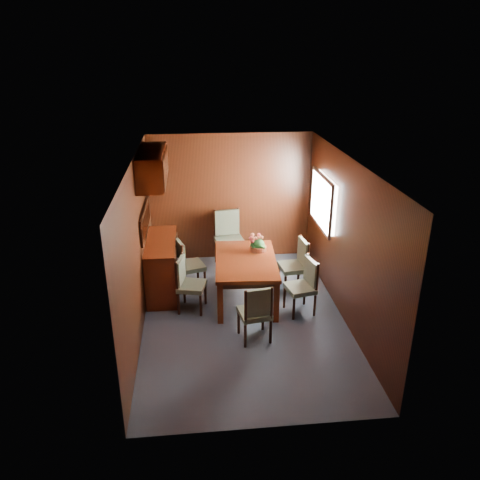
{
  "coord_description": "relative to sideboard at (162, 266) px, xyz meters",
  "views": [
    {
      "loc": [
        -0.69,
        -6.1,
        3.83
      ],
      "look_at": [
        0.0,
        0.54,
        1.05
      ],
      "focal_mm": 35.0,
      "sensor_mm": 36.0,
      "label": 1
    }
  ],
  "objects": [
    {
      "name": "chair_head",
      "position": [
        1.35,
        -1.63,
        0.04
      ],
      "size": [
        0.48,
        0.46,
        0.88
      ],
      "rotation": [
        0.0,
        0.0,
        0.16
      ],
      "color": "black",
      "rests_on": "ground"
    },
    {
      "name": "chair_foot",
      "position": [
        1.18,
        0.92,
        0.14
      ],
      "size": [
        0.57,
        0.55,
        1.06
      ],
      "rotation": [
        0.0,
        0.0,
        3.3
      ],
      "color": "black",
      "rests_on": "ground"
    },
    {
      "name": "sideboard",
      "position": [
        0.0,
        0.0,
        0.0
      ],
      "size": [
        0.48,
        1.4,
        0.9
      ],
      "primitive_type": "cube",
      "color": "#391307",
      "rests_on": "ground"
    },
    {
      "name": "chair_right_near",
      "position": [
        2.19,
        -0.91,
        0.04
      ],
      "size": [
        0.48,
        0.49,
        0.88
      ],
      "rotation": [
        0.0,
        0.0,
        1.78
      ],
      "color": "black",
      "rests_on": "ground"
    },
    {
      "name": "flower_centerpiece",
      "position": [
        1.59,
        -0.13,
        0.4
      ],
      "size": [
        0.28,
        0.28,
        0.28
      ],
      "color": "#A25231",
      "rests_on": "dining_table"
    },
    {
      "name": "ground",
      "position": [
        1.25,
        -1.0,
        -0.45
      ],
      "size": [
        4.5,
        4.5,
        0.0
      ],
      "primitive_type": "plane",
      "color": "#373E4B",
      "rests_on": "ground"
    },
    {
      "name": "chair_left_near",
      "position": [
        0.41,
        -0.67,
        0.04
      ],
      "size": [
        0.48,
        0.5,
        0.88
      ],
      "rotation": [
        0.0,
        0.0,
        -1.81
      ],
      "color": "black",
      "rests_on": "ground"
    },
    {
      "name": "chair_right_far",
      "position": [
        2.22,
        -0.21,
        0.06
      ],
      "size": [
        0.46,
        0.48,
        0.91
      ],
      "rotation": [
        0.0,
        0.0,
        1.69
      ],
      "color": "black",
      "rests_on": "ground"
    },
    {
      "name": "room_shell",
      "position": [
        1.15,
        -0.67,
        1.18
      ],
      "size": [
        3.06,
        4.52,
        2.41
      ],
      "color": "black",
      "rests_on": "ground"
    },
    {
      "name": "dining_table",
      "position": [
        1.34,
        -0.44,
        0.16
      ],
      "size": [
        1.04,
        1.57,
        0.71
      ],
      "rotation": [
        0.0,
        0.0,
        -0.06
      ],
      "color": "#391307",
      "rests_on": "ground"
    },
    {
      "name": "chair_left_far",
      "position": [
        0.4,
        -0.01,
        0.05
      ],
      "size": [
        0.52,
        0.53,
        0.9
      ],
      "rotation": [
        0.0,
        0.0,
        -1.26
      ],
      "color": "black",
      "rests_on": "ground"
    }
  ]
}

